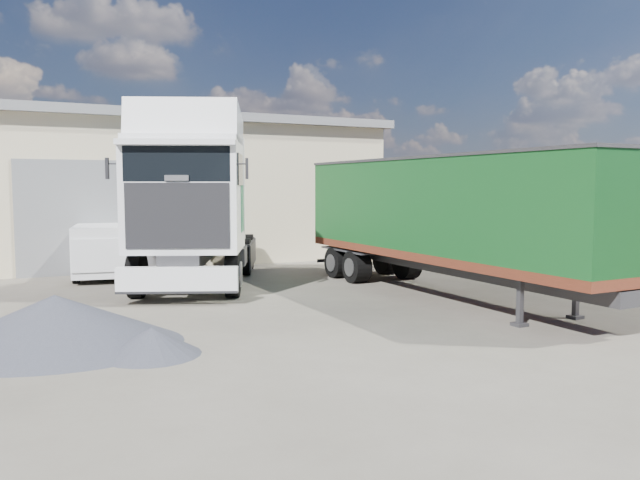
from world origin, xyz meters
name	(u,v)px	position (x,y,z in m)	size (l,w,h in m)	color
ground	(256,336)	(0.00, 0.00, 0.00)	(120.00, 120.00, 0.00)	#282620
brick_boundary_wall	(503,230)	(11.50, 6.00, 1.25)	(0.35, 26.00, 2.50)	brown
tractor_unit	(192,213)	(0.33, 5.75, 2.07)	(5.41, 7.69, 4.92)	black
box_trailer	(445,212)	(5.75, 1.85, 2.14)	(2.35, 10.58, 3.51)	#2D2D30
panel_van	(104,250)	(-1.53, 9.20, 0.84)	(2.28, 4.17, 1.62)	black
gravel_heap	(51,323)	(-3.48, 0.82, 0.42)	(5.28, 5.27, 0.91)	black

